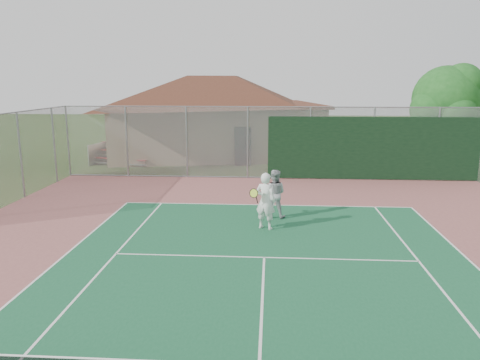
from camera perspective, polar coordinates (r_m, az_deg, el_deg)
name	(u,v)px	position (r m, az deg, el deg)	size (l,w,h in m)	color
back_fence	(312,145)	(22.87, 8.76, 4.21)	(20.08, 0.11, 3.53)	gray
side_fence_left	(21,155)	(20.96, -25.18, 2.72)	(0.08, 9.00, 3.50)	gray
clubhouse	(215,107)	(30.47, -3.13, 8.82)	(15.31, 11.67, 5.96)	tan
bleachers	(124,153)	(27.81, -14.01, 3.19)	(3.55, 2.53, 1.18)	#A42B25
tree	(448,101)	(26.83, 23.98, 8.79)	(4.02, 3.81, 5.60)	#392314
player_white_front	(265,201)	(15.03, 3.11, -2.62)	(0.94, 0.77, 1.85)	white
player_grey_back	(274,194)	(16.34, 4.19, -1.74)	(0.92, 0.77, 1.70)	#A8ABAD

